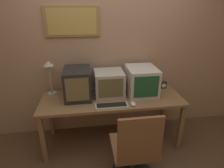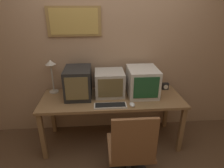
{
  "view_description": "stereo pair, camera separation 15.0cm",
  "coord_description": "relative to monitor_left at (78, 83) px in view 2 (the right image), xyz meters",
  "views": [
    {
      "loc": [
        -0.32,
        -1.55,
        1.91
      ],
      "look_at": [
        0.0,
        0.73,
        0.93
      ],
      "focal_mm": 30.0,
      "sensor_mm": 36.0,
      "label": 1
    },
    {
      "loc": [
        -0.17,
        -1.56,
        1.91
      ],
      "look_at": [
        0.0,
        0.73,
        0.93
      ],
      "focal_mm": 30.0,
      "sensor_mm": 36.0,
      "label": 2
    }
  ],
  "objects": [
    {
      "name": "monitor_right",
      "position": [
        0.88,
        -0.01,
        -0.01
      ],
      "size": [
        0.4,
        0.47,
        0.38
      ],
      "color": "beige",
      "rests_on": "desk"
    },
    {
      "name": "wall_back",
      "position": [
        0.45,
        0.32,
        0.37
      ],
      "size": [
        8.0,
        0.08,
        2.6
      ],
      "color": "tan",
      "rests_on": "ground_plane"
    },
    {
      "name": "monitor_center",
      "position": [
        0.43,
        0.03,
        -0.03
      ],
      "size": [
        0.4,
        0.39,
        0.34
      ],
      "color": "#B7B2A8",
      "rests_on": "desk"
    },
    {
      "name": "desk_lamp",
      "position": [
        -0.38,
        0.15,
        0.16
      ],
      "size": [
        0.14,
        0.14,
        0.48
      ],
      "color": "#B2A899",
      "rests_on": "desk"
    },
    {
      "name": "office_chair",
      "position": [
        0.6,
        -0.82,
        -0.53
      ],
      "size": [
        0.51,
        0.51,
        0.97
      ],
      "color": "black",
      "rests_on": "ground_plane"
    },
    {
      "name": "mouse_near_keyboard",
      "position": [
        0.69,
        -0.34,
        -0.18
      ],
      "size": [
        0.07,
        0.11,
        0.04
      ],
      "color": "silver",
      "rests_on": "desk"
    },
    {
      "name": "desk_clock",
      "position": [
        1.27,
        0.12,
        -0.15
      ],
      "size": [
        0.09,
        0.06,
        0.1
      ],
      "color": "black",
      "rests_on": "desk"
    },
    {
      "name": "keyboard_main",
      "position": [
        0.41,
        -0.33,
        -0.19
      ],
      "size": [
        0.41,
        0.14,
        0.03
      ],
      "color": "beige",
      "rests_on": "desk"
    },
    {
      "name": "desk",
      "position": [
        0.45,
        -0.09,
        -0.28
      ],
      "size": [
        1.93,
        0.68,
        0.73
      ],
      "color": "olive",
      "rests_on": "ground_plane"
    },
    {
      "name": "monitor_left",
      "position": [
        0.0,
        0.0,
        0.0
      ],
      "size": [
        0.35,
        0.45,
        0.4
      ],
      "color": "black",
      "rests_on": "desk"
    }
  ]
}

